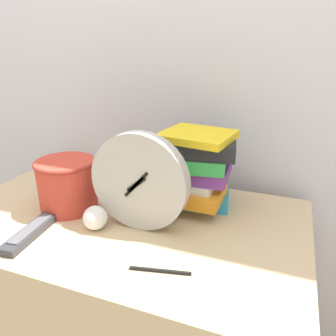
# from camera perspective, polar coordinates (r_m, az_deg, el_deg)

# --- Properties ---
(wall_back) EXTENTS (6.00, 0.04, 2.40)m
(wall_back) POSITION_cam_1_polar(r_m,az_deg,el_deg) (1.17, 0.08, 20.81)
(wall_back) COLOR silver
(wall_back) RESTS_ON ground_plane
(desk) EXTENTS (1.02, 0.60, 0.74)m
(desk) POSITION_cam_1_polar(r_m,az_deg,el_deg) (1.18, -6.91, -24.11)
(desk) COLOR tan
(desk) RESTS_ON ground_plane
(desk_clock) EXTENTS (0.26, 0.04, 0.26)m
(desk_clock) POSITION_cam_1_polar(r_m,az_deg,el_deg) (0.85, -5.01, -2.41)
(desk_clock) COLOR #B7B2A8
(desk_clock) RESTS_ON desk
(book_stack) EXTENTS (0.25, 0.21, 0.23)m
(book_stack) POSITION_cam_1_polar(r_m,az_deg,el_deg) (0.97, 4.40, -0.25)
(book_stack) COLOR #2D9ED1
(book_stack) RESTS_ON desk
(basket) EXTENTS (0.18, 0.18, 0.15)m
(basket) POSITION_cam_1_polar(r_m,az_deg,el_deg) (1.01, -17.17, -2.48)
(basket) COLOR #C63D2D
(basket) RESTS_ON desk
(tv_remote) EXTENTS (0.06, 0.20, 0.02)m
(tv_remote) POSITION_cam_1_polar(r_m,az_deg,el_deg) (0.93, -22.68, -10.18)
(tv_remote) COLOR #333338
(tv_remote) RESTS_ON desk
(crumpled_paper_ball) EXTENTS (0.06, 0.06, 0.06)m
(crumpled_paper_ball) POSITION_cam_1_polar(r_m,az_deg,el_deg) (0.90, -12.57, -8.47)
(crumpled_paper_ball) COLOR white
(crumpled_paper_ball) RESTS_ON desk
(pen) EXTENTS (0.14, 0.04, 0.01)m
(pen) POSITION_cam_1_polar(r_m,az_deg,el_deg) (0.75, -1.36, -17.41)
(pen) COLOR black
(pen) RESTS_ON desk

